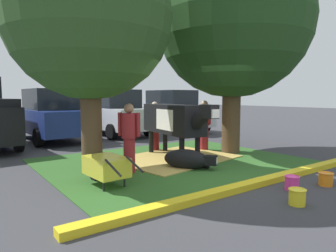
% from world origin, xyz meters
% --- Properties ---
extents(ground_plane, '(80.00, 80.00, 0.00)m').
position_xyz_m(ground_plane, '(0.00, 0.00, 0.00)').
color(ground_plane, '#38383D').
extents(grass_island, '(6.43, 5.16, 0.02)m').
position_xyz_m(grass_island, '(0.06, 1.77, 0.01)').
color(grass_island, '#2D5B23').
rests_on(grass_island, ground).
extents(curb_yellow, '(7.63, 0.24, 0.12)m').
position_xyz_m(curb_yellow, '(0.06, -0.96, 0.06)').
color(curb_yellow, yellow).
rests_on(curb_yellow, ground).
extents(hay_bedding, '(3.56, 2.90, 0.04)m').
position_xyz_m(hay_bedding, '(0.29, 2.00, 0.03)').
color(hay_bedding, tan).
rests_on(hay_bedding, ground).
extents(shade_tree_left, '(3.66, 3.66, 5.31)m').
position_xyz_m(shade_tree_left, '(-2.13, 1.89, 3.46)').
color(shade_tree_left, '#4C3823').
rests_on(shade_tree_left, ground).
extents(shade_tree_right, '(4.58, 4.58, 6.27)m').
position_xyz_m(shade_tree_right, '(2.25, 1.74, 3.96)').
color(shade_tree_right, '#4C3823').
rests_on(shade_tree_right, ground).
extents(cow_holstein, '(0.93, 3.13, 1.54)m').
position_xyz_m(cow_holstein, '(0.37, 2.10, 1.09)').
color(cow_holstein, black).
rests_on(cow_holstein, ground).
extents(calf_lying, '(1.00, 1.27, 0.48)m').
position_xyz_m(calf_lying, '(-0.16, 0.89, 0.24)').
color(calf_lying, black).
rests_on(calf_lying, ground).
extents(person_handler, '(0.37, 0.43, 1.58)m').
position_xyz_m(person_handler, '(-1.46, 1.37, 0.85)').
color(person_handler, maroon).
rests_on(person_handler, ground).
extents(person_visitor_near, '(0.34, 0.53, 1.60)m').
position_xyz_m(person_visitor_near, '(1.88, 2.52, 0.86)').
color(person_visitor_near, maroon).
rests_on(person_visitor_near, ground).
extents(person_visitor_far, '(0.50, 0.34, 1.57)m').
position_xyz_m(person_visitor_far, '(0.55, 3.36, 0.84)').
color(person_visitor_far, maroon).
rests_on(person_visitor_far, ground).
extents(wheelbarrow, '(0.66, 1.61, 0.63)m').
position_xyz_m(wheelbarrow, '(-2.31, 0.76, 0.39)').
color(wheelbarrow, gold).
rests_on(wheelbarrow, ground).
extents(bucket_yellow, '(0.28, 0.28, 0.26)m').
position_xyz_m(bucket_yellow, '(-0.27, -2.01, 0.14)').
color(bucket_yellow, yellow).
rests_on(bucket_yellow, ground).
extents(bucket_pink, '(0.28, 0.28, 0.27)m').
position_xyz_m(bucket_pink, '(0.38, -1.51, 0.14)').
color(bucket_pink, '#EA3893').
rests_on(bucket_pink, ground).
extents(bucket_orange, '(0.29, 0.29, 0.26)m').
position_xyz_m(bucket_orange, '(1.18, -1.73, 0.14)').
color(bucket_orange, orange).
rests_on(bucket_orange, ground).
extents(sedan_blue, '(2.16, 4.47, 2.02)m').
position_xyz_m(sedan_blue, '(-1.42, 7.81, 0.98)').
color(sedan_blue, navy).
rests_on(sedan_blue, ground).
extents(hatchback_white, '(2.16, 4.47, 2.02)m').
position_xyz_m(hatchback_white, '(1.37, 7.94, 0.98)').
color(hatchback_white, silver).
rests_on(hatchback_white, ground).
extents(sedan_silver, '(2.16, 4.47, 2.02)m').
position_xyz_m(sedan_silver, '(4.30, 7.55, 0.98)').
color(sedan_silver, silver).
rests_on(sedan_silver, ground).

